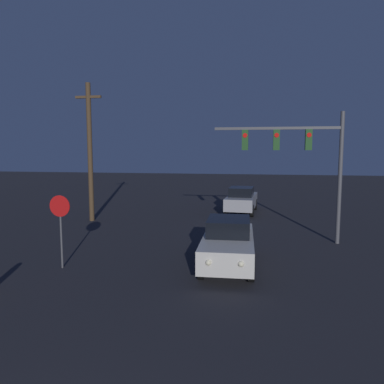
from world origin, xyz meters
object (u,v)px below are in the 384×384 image
at_px(traffic_signal_mast, 301,153).
at_px(utility_pole, 90,151).
at_px(stop_sign, 60,217).
at_px(car_near, 228,243).
at_px(car_far, 242,200).

distance_m(traffic_signal_mast, utility_pole, 11.75).
bearing_deg(stop_sign, traffic_signal_mast, 31.73).
relative_size(car_near, utility_pole, 0.60).
relative_size(car_near, stop_sign, 1.82).
relative_size(car_near, traffic_signal_mast, 0.81).
relative_size(stop_sign, utility_pole, 0.33).
distance_m(car_far, stop_sign, 13.93).
xyz_separation_m(car_near, utility_pole, (-8.50, 7.20, 3.21)).
height_order(car_near, stop_sign, stop_sign).
bearing_deg(stop_sign, car_near, 11.78).
distance_m(car_near, stop_sign, 5.92).
bearing_deg(car_near, traffic_signal_mast, -126.57).
xyz_separation_m(car_far, utility_pole, (-8.48, -4.28, 3.21)).
height_order(car_near, utility_pole, utility_pole).
distance_m(car_near, car_far, 11.48).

